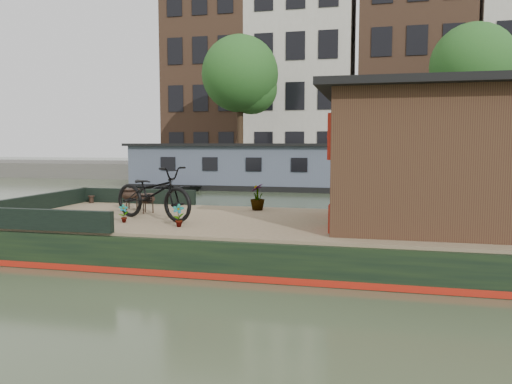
% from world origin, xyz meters
% --- Properties ---
extents(ground, '(120.00, 120.00, 0.00)m').
position_xyz_m(ground, '(0.00, 0.00, 0.00)').
color(ground, '#313F28').
rests_on(ground, ground).
extents(houseboat_hull, '(14.01, 4.02, 0.60)m').
position_xyz_m(houseboat_hull, '(-1.33, 0.00, 0.27)').
color(houseboat_hull, black).
rests_on(houseboat_hull, ground).
extents(houseboat_deck, '(11.80, 3.80, 0.05)m').
position_xyz_m(houseboat_deck, '(0.00, 0.00, 0.62)').
color(houseboat_deck, '#8B7256').
rests_on(houseboat_deck, houseboat_hull).
extents(bow_bulwark, '(3.00, 4.00, 0.35)m').
position_xyz_m(bow_bulwark, '(-5.07, 0.00, 0.82)').
color(bow_bulwark, black).
rests_on(bow_bulwark, houseboat_deck).
extents(cabin, '(4.00, 3.50, 2.42)m').
position_xyz_m(cabin, '(2.19, 0.00, 1.88)').
color(cabin, '#321B13').
rests_on(cabin, houseboat_deck).
extents(bicycle, '(2.05, 1.33, 1.02)m').
position_xyz_m(bicycle, '(-2.98, -0.42, 1.16)').
color(bicycle, black).
rests_on(bicycle, houseboat_deck).
extents(potted_plant_a, '(0.24, 0.18, 0.40)m').
position_xyz_m(potted_plant_a, '(-2.19, -1.10, 0.85)').
color(potted_plant_a, maroon).
rests_on(potted_plant_a, houseboat_deck).
extents(potted_plant_d, '(0.37, 0.37, 0.58)m').
position_xyz_m(potted_plant_d, '(-1.35, 1.36, 0.94)').
color(potted_plant_d, maroon).
rests_on(potted_plant_d, houseboat_deck).
extents(potted_plant_e, '(0.21, 0.20, 0.33)m').
position_xyz_m(potted_plant_e, '(-3.35, -0.89, 0.82)').
color(potted_plant_e, maroon).
rests_on(potted_plant_e, houseboat_deck).
extents(brazier_front, '(0.49, 0.49, 0.40)m').
position_xyz_m(brazier_front, '(-3.49, 0.38, 0.85)').
color(brazier_front, black).
rests_on(brazier_front, houseboat_deck).
extents(brazier_rear, '(0.49, 0.49, 0.46)m').
position_xyz_m(brazier_rear, '(-4.09, 0.81, 0.88)').
color(brazier_rear, black).
rests_on(brazier_rear, houseboat_deck).
extents(bollard_port, '(0.16, 0.16, 0.18)m').
position_xyz_m(bollard_port, '(-5.60, 1.70, 0.74)').
color(bollard_port, black).
rests_on(bollard_port, houseboat_deck).
extents(dinghy, '(3.15, 2.41, 0.61)m').
position_xyz_m(dinghy, '(-7.72, 11.47, 0.30)').
color(dinghy, black).
rests_on(dinghy, ground).
extents(far_houseboat, '(20.40, 4.40, 2.11)m').
position_xyz_m(far_houseboat, '(0.00, 14.00, 0.97)').
color(far_houseboat, '#444D5B').
rests_on(far_houseboat, ground).
extents(quay, '(60.00, 6.00, 0.90)m').
position_xyz_m(quay, '(0.00, 20.50, 0.45)').
color(quay, '#47443F').
rests_on(quay, ground).
extents(townhouse_row, '(27.25, 8.00, 16.50)m').
position_xyz_m(townhouse_row, '(0.15, 27.50, 7.90)').
color(townhouse_row, brown).
rests_on(townhouse_row, ground).
extents(tree_left, '(4.40, 4.40, 7.40)m').
position_xyz_m(tree_left, '(-6.36, 19.07, 5.89)').
color(tree_left, '#332316').
rests_on(tree_left, quay).
extents(tree_right, '(4.40, 4.40, 7.40)m').
position_xyz_m(tree_right, '(6.14, 19.07, 5.89)').
color(tree_right, '#332316').
rests_on(tree_right, quay).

